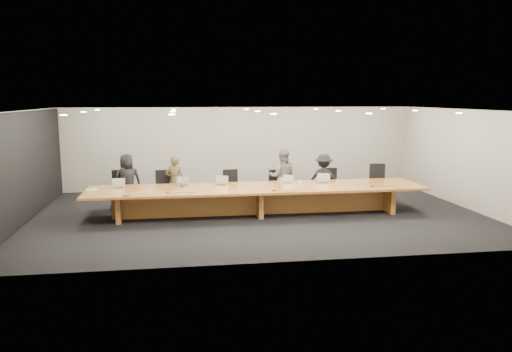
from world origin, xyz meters
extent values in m
plane|color=black|center=(0.00, 0.00, 0.00)|extent=(12.00, 12.00, 0.00)
cube|color=beige|center=(0.00, 4.00, 1.40)|extent=(12.00, 0.02, 2.80)
cube|color=black|center=(-5.94, 0.00, 1.37)|extent=(0.08, 7.84, 2.74)
cube|color=brown|center=(0.00, 0.00, 0.72)|extent=(9.00, 1.80, 0.06)
cube|color=brown|center=(0.00, 0.00, 0.34)|extent=(7.65, 0.15, 0.69)
cube|color=brown|center=(-3.60, 0.00, 0.34)|extent=(0.12, 1.26, 0.69)
cube|color=brown|center=(0.00, 0.00, 0.34)|extent=(0.12, 1.26, 0.69)
cube|color=brown|center=(3.60, 0.00, 0.34)|extent=(0.12, 1.26, 0.69)
imported|color=black|center=(-3.53, 1.26, 0.79)|extent=(0.85, 0.64, 1.57)
imported|color=#39311F|center=(-2.21, 1.16, 0.75)|extent=(0.59, 0.43, 1.50)
imported|color=#58585A|center=(0.92, 1.13, 0.82)|extent=(0.93, 0.80, 1.64)
imported|color=black|center=(2.18, 1.20, 0.73)|extent=(1.08, 0.84, 1.47)
cylinder|color=silver|center=(-2.07, 0.30, 0.86)|extent=(0.08, 0.08, 0.22)
cylinder|color=maroon|center=(-2.02, 0.22, 0.80)|extent=(0.08, 0.08, 0.10)
cone|color=white|center=(1.24, 0.30, 0.79)|extent=(0.07, 0.07, 0.08)
cone|color=silver|center=(2.31, 0.28, 0.79)|extent=(0.09, 0.09, 0.08)
cube|color=white|center=(-4.35, 0.24, 0.76)|extent=(0.27, 0.22, 0.02)
cube|color=green|center=(-4.37, 0.24, 0.78)|extent=(0.19, 0.14, 0.03)
cube|color=#A9A9AD|center=(-3.35, -0.72, 0.77)|extent=(0.25, 0.22, 0.03)
cone|color=black|center=(-2.38, -0.47, 0.76)|extent=(0.11, 0.11, 0.03)
cone|color=black|center=(0.32, -0.63, 0.77)|extent=(0.17, 0.17, 0.03)
cone|color=black|center=(3.07, -0.43, 0.76)|extent=(0.12, 0.12, 0.03)
camera|label=1|loc=(-2.06, -13.02, 3.13)|focal=35.00mm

